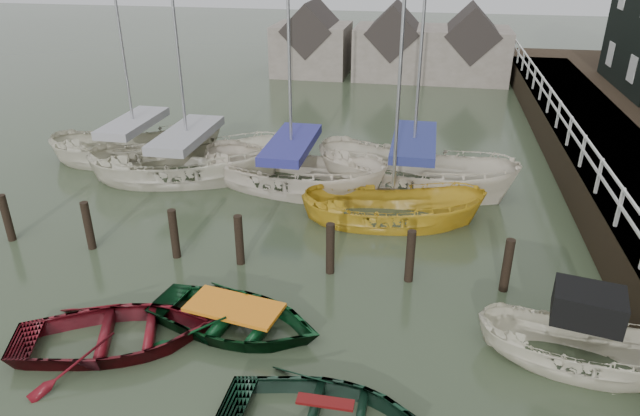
% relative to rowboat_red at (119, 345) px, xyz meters
% --- Properties ---
extents(ground, '(120.00, 120.00, 0.00)m').
position_rel_rowboat_red_xyz_m(ground, '(2.70, 0.69, 0.00)').
color(ground, '#2E3A25').
rests_on(ground, ground).
extents(pier, '(3.04, 32.00, 2.70)m').
position_rel_rowboat_red_xyz_m(pier, '(12.18, 10.69, 0.71)').
color(pier, black).
rests_on(pier, ground).
extents(mooring_pilings, '(13.72, 0.22, 1.80)m').
position_rel_rowboat_red_xyz_m(mooring_pilings, '(1.59, 3.69, 0.50)').
color(mooring_pilings, black).
rests_on(mooring_pilings, ground).
extents(far_sheds, '(14.00, 4.08, 4.39)m').
position_rel_rowboat_red_xyz_m(far_sheds, '(3.54, 26.69, 1.86)').
color(far_sheds, '#665B51').
rests_on(far_sheds, ground).
extents(rowboat_red, '(4.93, 4.25, 0.86)m').
position_rel_rowboat_red_xyz_m(rowboat_red, '(0.00, 0.00, 0.00)').
color(rowboat_red, '#520B12').
rests_on(rowboat_red, ground).
extents(rowboat_green, '(4.38, 3.46, 0.82)m').
position_rel_rowboat_red_xyz_m(rowboat_green, '(2.27, 1.01, 0.00)').
color(rowboat_green, black).
rests_on(rowboat_green, ground).
extents(motorboat, '(4.29, 2.32, 2.43)m').
position_rel_rowboat_red_xyz_m(motorboat, '(9.41, 1.17, 0.11)').
color(motorboat, beige).
rests_on(motorboat, ground).
extents(sailboat_a, '(7.44, 4.49, 12.03)m').
position_rel_rowboat_red_xyz_m(sailboat_a, '(-2.11, 9.06, 0.06)').
color(sailboat_a, beige).
rests_on(sailboat_a, ground).
extents(sailboat_b, '(7.23, 4.10, 10.78)m').
position_rel_rowboat_red_xyz_m(sailboat_b, '(1.66, 8.89, 0.06)').
color(sailboat_b, beige).
rests_on(sailboat_b, ground).
extents(sailboat_c, '(5.65, 2.59, 10.67)m').
position_rel_rowboat_red_xyz_m(sailboat_c, '(5.22, 6.92, 0.02)').
color(sailboat_c, gold).
rests_on(sailboat_c, ground).
extents(sailboat_d, '(7.55, 4.64, 12.34)m').
position_rel_rowboat_red_xyz_m(sailboat_d, '(5.69, 9.72, 0.06)').
color(sailboat_d, beige).
rests_on(sailboat_d, ground).
extents(sailboat_e, '(6.87, 3.86, 11.01)m').
position_rel_rowboat_red_xyz_m(sailboat_e, '(-4.78, 10.32, 0.06)').
color(sailboat_e, beige).
rests_on(sailboat_e, ground).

